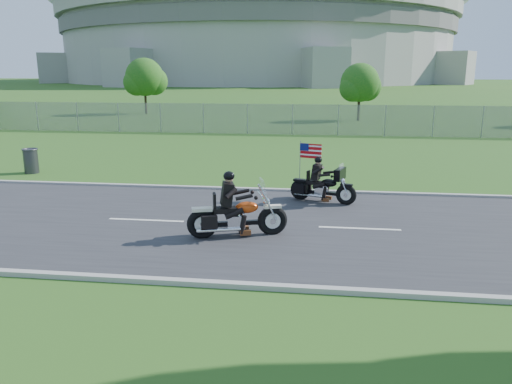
# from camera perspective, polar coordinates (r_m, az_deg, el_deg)

# --- Properties ---
(ground) EXTENTS (420.00, 420.00, 0.00)m
(ground) POSITION_cam_1_polar(r_m,az_deg,el_deg) (14.09, -4.72, -3.69)
(ground) COLOR #1F4816
(ground) RESTS_ON ground
(road) EXTENTS (120.00, 8.00, 0.04)m
(road) POSITION_cam_1_polar(r_m,az_deg,el_deg) (14.09, -4.72, -3.62)
(road) COLOR #28282B
(road) RESTS_ON ground
(curb_north) EXTENTS (120.00, 0.18, 0.12)m
(curb_north) POSITION_cam_1_polar(r_m,az_deg,el_deg) (17.92, -2.04, 0.34)
(curb_north) COLOR #9E9B93
(curb_north) RESTS_ON ground
(curb_south) EXTENTS (120.00, 0.18, 0.12)m
(curb_south) POSITION_cam_1_polar(r_m,az_deg,el_deg) (10.40, -9.42, -10.09)
(curb_south) COLOR #9E9B93
(curb_south) RESTS_ON ground
(fence) EXTENTS (60.00, 0.03, 2.00)m
(fence) POSITION_cam_1_polar(r_m,az_deg,el_deg) (34.20, -6.03, 8.37)
(fence) COLOR gray
(fence) RESTS_ON ground
(stadium) EXTENTS (140.40, 140.40, 29.20)m
(stadium) POSITION_cam_1_polar(r_m,az_deg,el_deg) (184.90, 0.25, 17.40)
(stadium) COLOR #A3A099
(stadium) RESTS_ON ground
(tree_fence_near) EXTENTS (3.52, 3.28, 4.75)m
(tree_fence_near) POSITION_cam_1_polar(r_m,az_deg,el_deg) (43.30, 11.83, 11.92)
(tree_fence_near) COLOR #382316
(tree_fence_near) RESTS_ON ground
(tree_fence_mid) EXTENTS (3.96, 3.69, 5.30)m
(tree_fence_mid) POSITION_cam_1_polar(r_m,az_deg,el_deg) (50.09, -12.56, 12.49)
(tree_fence_mid) COLOR #382316
(tree_fence_mid) RESTS_ON ground
(motorcycle_lead) EXTENTS (2.56, 1.14, 1.77)m
(motorcycle_lead) POSITION_cam_1_polar(r_m,az_deg,el_deg) (12.84, -2.29, -2.83)
(motorcycle_lead) COLOR black
(motorcycle_lead) RESTS_ON ground
(motorcycle_follow) EXTENTS (2.18, 1.06, 1.87)m
(motorcycle_follow) POSITION_cam_1_polar(r_m,az_deg,el_deg) (16.31, 7.62, 0.55)
(motorcycle_follow) COLOR black
(motorcycle_follow) RESTS_ON ground
(trash_can) EXTENTS (0.75, 0.75, 1.00)m
(trash_can) POSITION_cam_1_polar(r_m,az_deg,el_deg) (22.87, -24.33, 3.22)
(trash_can) COLOR #3D3C42
(trash_can) RESTS_ON ground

